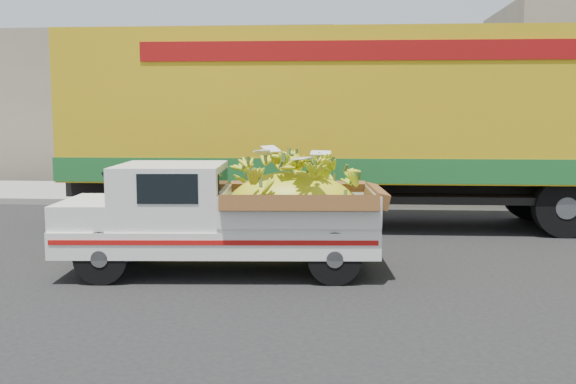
{
  "coord_description": "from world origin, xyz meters",
  "views": [
    {
      "loc": [
        1.3,
        -8.04,
        2.23
      ],
      "look_at": [
        0.5,
        1.47,
        1.07
      ],
      "focal_mm": 40.0,
      "sensor_mm": 36.0,
      "label": 1
    }
  ],
  "objects": [
    {
      "name": "sidewalk",
      "position": [
        0.0,
        9.36,
        0.07
      ],
      "size": [
        60.0,
        4.0,
        0.14
      ],
      "primitive_type": "cube",
      "color": "gray",
      "rests_on": "ground"
    },
    {
      "name": "semi_trailer",
      "position": [
        1.85,
        4.81,
        2.12
      ],
      "size": [
        12.02,
        2.75,
        3.8
      ],
      "rotation": [
        0.0,
        0.0,
        0.02
      ],
      "color": "black",
      "rests_on": "ground"
    },
    {
      "name": "pickup_truck",
      "position": [
        -0.06,
        0.81,
        0.82
      ],
      "size": [
        4.49,
        1.93,
        1.53
      ],
      "rotation": [
        0.0,
        0.0,
        0.08
      ],
      "color": "black",
      "rests_on": "ground"
    },
    {
      "name": "building_left",
      "position": [
        -8.0,
        15.26,
        2.5
      ],
      "size": [
        18.0,
        6.0,
        5.0
      ],
      "primitive_type": "cube",
      "color": "gray",
      "rests_on": "ground"
    },
    {
      "name": "curb",
      "position": [
        0.0,
        7.26,
        0.07
      ],
      "size": [
        60.0,
        0.25,
        0.15
      ],
      "primitive_type": "cube",
      "color": "gray",
      "rests_on": "ground"
    },
    {
      "name": "ground",
      "position": [
        0.0,
        0.0,
        0.0
      ],
      "size": [
        100.0,
        100.0,
        0.0
      ],
      "primitive_type": "plane",
      "color": "black",
      "rests_on": "ground"
    }
  ]
}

